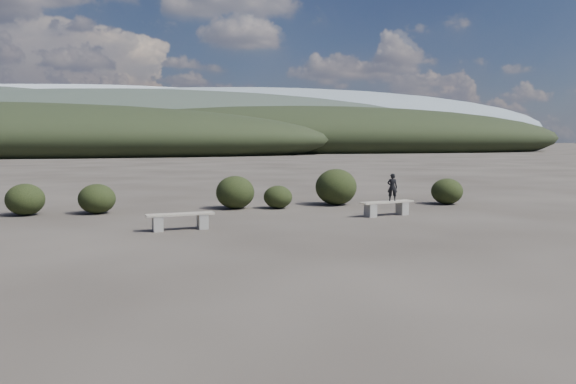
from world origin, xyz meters
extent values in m
plane|color=#2B2622|center=(0.00, 0.00, 0.00)|extent=(1200.00, 1200.00, 0.00)
cube|color=slate|center=(-3.27, 4.67, 0.21)|extent=(0.30, 0.39, 0.41)
cube|color=slate|center=(-2.04, 4.83, 0.21)|extent=(0.30, 0.39, 0.41)
cube|color=gray|center=(-2.66, 4.75, 0.44)|extent=(1.89, 0.62, 0.05)
cube|color=slate|center=(3.44, 5.96, 0.21)|extent=(0.34, 0.42, 0.43)
cube|color=slate|center=(4.69, 6.23, 0.21)|extent=(0.34, 0.42, 0.43)
cube|color=gray|center=(4.06, 6.10, 0.45)|extent=(1.95, 0.80, 0.05)
imported|color=black|center=(4.28, 6.14, 0.93)|extent=(0.39, 0.33, 0.90)
ellipsoid|color=black|center=(-5.16, 9.01, 0.50)|extent=(1.23, 1.23, 1.01)
ellipsoid|color=black|center=(-0.43, 9.23, 0.60)|extent=(1.39, 1.39, 1.19)
ellipsoid|color=black|center=(1.09, 8.95, 0.42)|extent=(1.04, 1.04, 0.83)
ellipsoid|color=black|center=(3.50, 9.49, 0.69)|extent=(1.58, 1.58, 1.38)
ellipsoid|color=black|center=(7.73, 8.65, 0.50)|extent=(1.21, 1.21, 1.00)
ellipsoid|color=black|center=(-7.41, 9.14, 0.52)|extent=(1.24, 1.24, 1.05)
ellipsoid|color=black|center=(-25.00, 90.00, 2.70)|extent=(110.00, 40.00, 12.00)
ellipsoid|color=black|center=(35.00, 110.00, 3.15)|extent=(120.00, 44.00, 14.00)
ellipsoid|color=#2B342B|center=(0.00, 160.00, 5.40)|extent=(190.00, 64.00, 24.00)
ellipsoid|color=slate|center=(70.00, 300.00, 9.90)|extent=(340.00, 110.00, 44.00)
ellipsoid|color=#97A1AA|center=(-30.00, 400.00, 12.60)|extent=(460.00, 140.00, 56.00)
camera|label=1|loc=(-3.56, -10.75, 2.44)|focal=35.00mm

